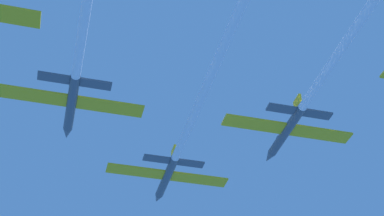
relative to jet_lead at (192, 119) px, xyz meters
The scene contains 2 objects.
jet_lead is the anchor object (origin of this frame).
jet_right_wing 25.27m from the jet_lead, 52.24° to the right, with size 20.73×71.37×3.43m.
Camera 1 is at (-17.51, -87.15, -52.47)m, focal length 55.98 mm.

